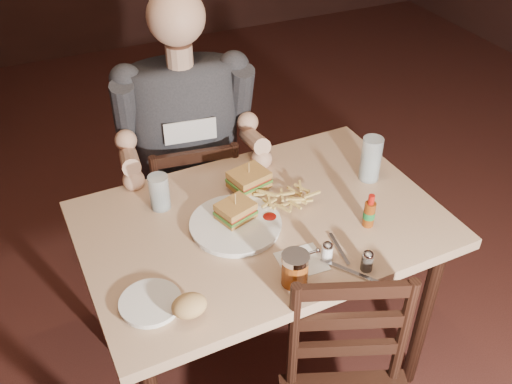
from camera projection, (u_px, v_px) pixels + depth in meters
name	position (u px, v px, depth m)	size (l,w,h in m)	color
room_shell	(350.00, 30.00, 1.49)	(7.00, 7.00, 7.00)	black
main_table	(262.00, 240.00, 1.91)	(1.18, 0.81, 0.77)	tan
chair_far	(192.00, 210.00, 2.47)	(0.38, 0.42, 0.82)	black
diner	(186.00, 117.00, 2.14)	(0.55, 0.43, 0.94)	#333238
dinner_plate	(236.00, 226.00, 1.82)	(0.29, 0.29, 0.02)	white
sandwich_left	(235.00, 207.00, 1.81)	(0.11, 0.09, 0.10)	tan
sandwich_right	(249.00, 174.00, 1.94)	(0.12, 0.10, 0.10)	tan
fries_pile	(289.00, 196.00, 1.90)	(0.22, 0.16, 0.04)	#E4C162
ketchup_dollop	(270.00, 217.00, 1.83)	(0.04, 0.04, 0.01)	maroon
glass_left	(159.00, 192.00, 1.87)	(0.07, 0.07, 0.12)	silver
glass_right	(371.00, 159.00, 1.99)	(0.07, 0.07, 0.16)	silver
hot_sauce	(370.00, 210.00, 1.80)	(0.04, 0.04, 0.12)	#7A360E
salt_shaker	(327.00, 252.00, 1.69)	(0.03, 0.03, 0.06)	white
pepper_shaker	(367.00, 261.00, 1.66)	(0.04, 0.04, 0.06)	#38332D
syrup_dispenser	(295.00, 269.00, 1.60)	(0.08, 0.08, 0.10)	#7A360E
napkin	(302.00, 261.00, 1.70)	(0.13, 0.13, 0.00)	white
knife	(352.00, 272.00, 1.66)	(0.01, 0.20, 0.00)	silver
fork	(339.00, 249.00, 1.74)	(0.01, 0.15, 0.00)	silver
side_plate	(151.00, 304.00, 1.56)	(0.17, 0.17, 0.01)	white
bread_roll	(189.00, 306.00, 1.51)	(0.10, 0.08, 0.06)	tan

